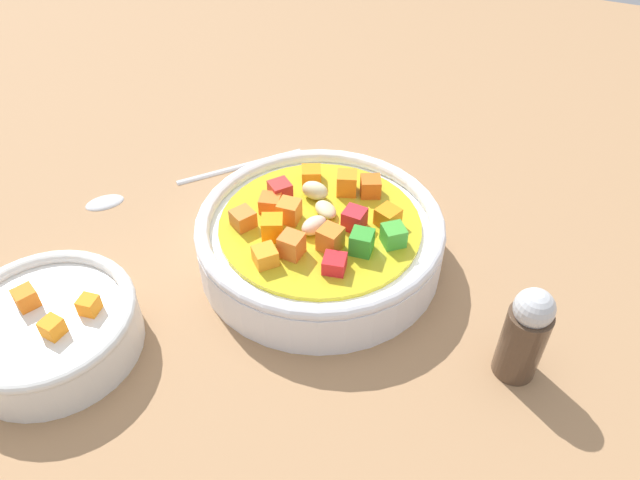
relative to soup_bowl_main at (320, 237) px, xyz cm
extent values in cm
cube|color=#9E754F|center=(0.01, 0.00, -3.55)|extent=(140.00, 140.00, 2.00)
cylinder|color=white|center=(0.01, 0.00, -0.71)|extent=(19.98, 19.98, 3.68)
torus|color=white|center=(0.01, 0.00, 1.49)|extent=(20.00, 20.00, 1.21)
cylinder|color=gold|center=(0.01, 0.00, 1.33)|extent=(16.21, 16.21, 0.40)
cube|color=red|center=(0.59, -2.67, 2.36)|extent=(1.73, 1.73, 1.66)
cube|color=red|center=(-4.40, -3.03, 2.12)|extent=(1.91, 1.91, 1.18)
cube|color=orange|center=(-0.35, 4.39, 2.15)|extent=(1.98, 1.98, 1.25)
cube|color=orange|center=(5.09, -2.42, 2.32)|extent=(2.16, 2.16, 1.59)
cube|color=orange|center=(-4.13, 0.54, 2.43)|extent=(1.73, 1.73, 1.80)
cube|color=orange|center=(4.86, 2.88, 2.16)|extent=(2.17, 2.17, 1.25)
cube|color=green|center=(0.27, -6.08, 2.32)|extent=(2.30, 2.30, 1.58)
cube|color=green|center=(-1.77, -4.16, 2.43)|extent=(1.78, 1.78, 1.80)
ellipsoid|color=beige|center=(1.17, 0.10, 2.00)|extent=(2.57, 2.70, 0.93)
cube|color=orange|center=(-0.59, 2.41, 2.40)|extent=(1.75, 1.75, 1.75)
cube|color=red|center=(1.63, 4.29, 2.31)|extent=(2.29, 2.29, 1.56)
cube|color=orange|center=(-5.73, 1.94, 2.19)|extent=(2.31, 2.31, 1.32)
cube|color=orange|center=(2.03, -4.96, 2.25)|extent=(2.13, 2.13, 1.44)
cube|color=orange|center=(-2.66, 5.45, 2.23)|extent=(2.22, 2.22, 1.40)
ellipsoid|color=beige|center=(-1.15, -0.10, 2.17)|extent=(2.68, 2.25, 1.29)
cube|color=orange|center=(-2.40, -1.87, 2.47)|extent=(1.90, 1.90, 1.89)
cube|color=orange|center=(-2.96, 2.70, 2.45)|extent=(2.16, 2.16, 1.84)
cube|color=orange|center=(4.54, -0.50, 2.48)|extent=(2.07, 2.07, 1.89)
ellipsoid|color=beige|center=(2.77, 1.64, 2.30)|extent=(1.62, 2.38, 1.54)
cylinder|color=silver|center=(9.05, 12.58, -2.25)|extent=(10.18, 9.15, 0.61)
ellipsoid|color=silver|center=(-0.99, 21.50, -2.13)|extent=(4.06, 3.94, 0.84)
cylinder|color=white|center=(-15.95, 14.11, -0.94)|extent=(12.63, 12.63, 3.23)
torus|color=white|center=(-15.95, 14.11, 0.93)|extent=(12.76, 12.76, 1.01)
cube|color=orange|center=(-16.74, 12.41, 1.32)|extent=(1.42, 1.42, 1.29)
cube|color=orange|center=(-15.42, 15.91, 1.39)|extent=(1.90, 1.90, 1.42)
cube|color=orange|center=(-14.16, 11.47, 1.30)|extent=(1.40, 1.40, 1.25)
cylinder|color=#4C3828|center=(-4.84, -16.89, 0.36)|extent=(2.97, 2.97, 5.82)
sphere|color=silver|center=(-4.84, -16.89, 3.94)|extent=(2.68, 2.68, 2.68)
camera|label=1|loc=(-33.47, -14.32, 32.97)|focal=33.86mm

